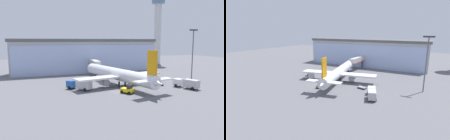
% 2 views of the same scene
% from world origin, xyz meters
% --- Properties ---
extents(ground, '(240.00, 240.00, 0.00)m').
position_xyz_m(ground, '(0.00, 0.00, 0.00)').
color(ground, slate).
extents(terminal_building, '(62.87, 15.95, 14.12)m').
position_xyz_m(terminal_building, '(0.01, 41.05, 7.06)').
color(terminal_building, '#A6A6A6').
rests_on(terminal_building, ground).
extents(jet_bridge, '(2.68, 13.19, 5.97)m').
position_xyz_m(jet_bridge, '(0.59, 29.58, 4.59)').
color(jet_bridge, beige).
rests_on(jet_bridge, ground).
extents(control_tower, '(7.65, 7.65, 38.77)m').
position_xyz_m(control_tower, '(45.49, 59.01, 23.32)').
color(control_tower, silver).
rests_on(control_tower, ground).
extents(apron_light_mast, '(3.20, 0.40, 17.31)m').
position_xyz_m(apron_light_mast, '(31.56, 11.11, 10.37)').
color(apron_light_mast, '#59595E').
rests_on(apron_light_mast, ground).
extents(airplane, '(28.34, 36.82, 11.07)m').
position_xyz_m(airplane, '(2.61, 8.11, 3.32)').
color(airplane, silver).
rests_on(airplane, ground).
extents(catering_truck, '(6.69, 6.75, 2.65)m').
position_xyz_m(catering_truck, '(-9.44, 6.00, 1.47)').
color(catering_truck, '#2659A5').
rests_on(catering_truck, ground).
extents(fuel_truck, '(4.73, 7.60, 2.65)m').
position_xyz_m(fuel_truck, '(19.54, -1.94, 1.47)').
color(fuel_truck, silver).
rests_on(fuel_truck, ground).
extents(baggage_cart, '(3.04, 2.08, 1.50)m').
position_xyz_m(baggage_cart, '(13.94, 4.04, 0.50)').
color(baggage_cart, gray).
rests_on(baggage_cart, ground).
extents(pushback_tug, '(3.51, 3.72, 2.30)m').
position_xyz_m(pushback_tug, '(1.34, -2.17, 0.97)').
color(pushback_tug, yellow).
rests_on(pushback_tug, ground).
extents(safety_cone_nose, '(0.36, 0.36, 0.55)m').
position_xyz_m(safety_cone_nose, '(0.79, 0.55, 0.28)').
color(safety_cone_nose, orange).
rests_on(safety_cone_nose, ground).
extents(safety_cone_wingtip, '(0.36, 0.36, 0.55)m').
position_xyz_m(safety_cone_wingtip, '(17.27, 9.81, 0.28)').
color(safety_cone_wingtip, orange).
rests_on(safety_cone_wingtip, ground).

